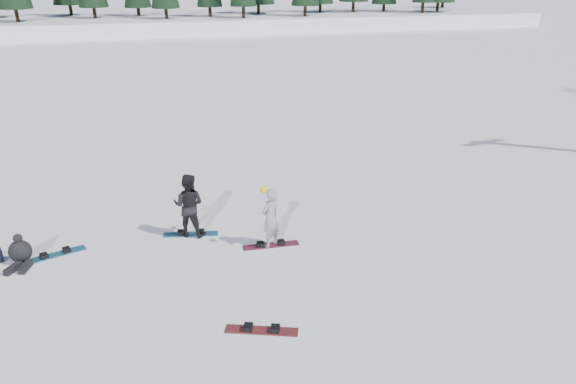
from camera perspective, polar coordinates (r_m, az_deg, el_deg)
The scene contains 9 objects.
ground at distance 13.76m, azimuth -1.88°, elevation -8.33°, with size 420.00×420.00×0.00m, color white.
alpine_backdrop at distance 202.00m, azimuth -18.49°, elevation 15.17°, with size 412.50×227.00×53.20m.
snowboarder_woman at distance 14.66m, azimuth -1.80°, elevation -2.63°, with size 0.71×0.66×1.78m.
snowboarder_man at distance 15.48m, azimuth -10.06°, elevation -1.32°, with size 0.87×0.68×1.79m, color black.
seated_rider at distance 15.57m, azimuth -25.58°, elevation -5.56°, with size 0.71×1.03×0.79m.
snowboard_woman at distance 15.03m, azimuth -1.75°, elevation -5.45°, with size 1.50×0.28×0.03m, color maroon.
snowboard_man at distance 15.85m, azimuth -9.85°, elevation -4.24°, with size 1.50×0.28×0.03m, color #1B6599.
snowboard_loose_c at distance 15.75m, azimuth -22.53°, elevation -5.92°, with size 1.50×0.28×0.03m, color #1B6F97.
snowboard_loose_b at distance 11.85m, azimuth -2.69°, elevation -13.88°, with size 1.50×0.28×0.03m, color maroon.
Camera 1 is at (-2.70, -11.54, 6.99)m, focal length 35.00 mm.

